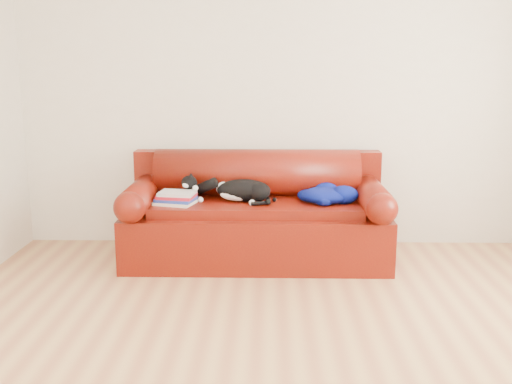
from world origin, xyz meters
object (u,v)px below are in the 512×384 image
book_stack (176,198)px  blanket (327,194)px  sofa_base (256,232)px  cat (242,191)px

book_stack → blanket: (1.19, 0.10, 0.01)m
sofa_base → book_stack: 0.72m
cat → blanket: (0.67, -0.01, -0.02)m
cat → sofa_base: bearing=42.0°
sofa_base → cat: bearing=-162.0°
blanket → cat: bearing=179.2°
cat → blanket: cat is taller
sofa_base → book_stack: (-0.63, -0.14, 0.31)m
cat → blanket: bearing=23.2°
book_stack → blanket: 1.19m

